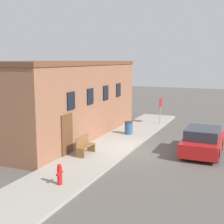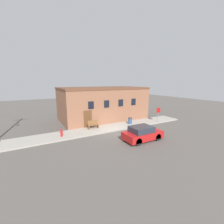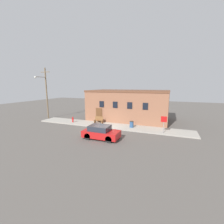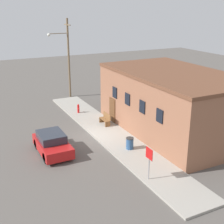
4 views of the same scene
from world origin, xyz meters
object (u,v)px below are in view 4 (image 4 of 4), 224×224
(stop_sign, at_px, (149,158))
(parked_car, at_px, (52,143))
(trash_bin, at_px, (130,143))
(fire_hydrant, at_px, (78,108))
(utility_pole, at_px, (67,55))
(bench, at_px, (105,119))

(stop_sign, bearing_deg, parked_car, -147.58)
(trash_bin, xyz_separation_m, parked_car, (-2.09, -4.88, 0.13))
(fire_hydrant, xyz_separation_m, stop_sign, (12.76, -0.58, 0.95))
(parked_car, bearing_deg, utility_pole, 156.32)
(parked_car, bearing_deg, stop_sign, 32.42)
(stop_sign, relative_size, utility_pole, 0.23)
(bench, distance_m, utility_pole, 10.50)
(stop_sign, height_order, parked_car, stop_sign)
(fire_hydrant, distance_m, trash_bin, 8.81)
(stop_sign, relative_size, parked_car, 0.51)
(stop_sign, xyz_separation_m, trash_bin, (-3.96, 1.03, -0.95))
(stop_sign, distance_m, utility_pole, 19.00)
(fire_hydrant, distance_m, stop_sign, 12.81)
(utility_pole, relative_size, parked_car, 2.19)
(fire_hydrant, height_order, trash_bin, fire_hydrant)
(stop_sign, bearing_deg, fire_hydrant, 177.38)
(utility_pole, bearing_deg, bench, -0.90)
(utility_pole, bearing_deg, stop_sign, -5.18)
(bench, relative_size, trash_bin, 1.54)
(fire_hydrant, distance_m, bench, 3.91)
(fire_hydrant, relative_size, trash_bin, 1.01)
(fire_hydrant, relative_size, stop_sign, 0.42)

